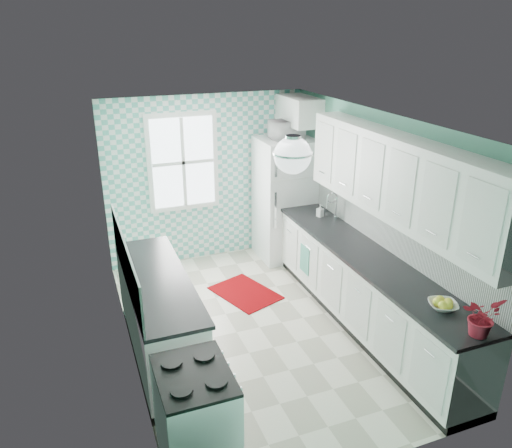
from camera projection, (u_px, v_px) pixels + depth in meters
name	position (u px, v px, depth m)	size (l,w,h in m)	color
floor	(260.00, 328.00, 6.04)	(3.00, 4.40, 0.02)	silver
ceiling	(260.00, 119.00, 5.10)	(3.00, 4.40, 0.02)	white
wall_back	(206.00, 179.00, 7.48)	(3.00, 0.02, 2.50)	#5CAC8F
wall_front	(370.00, 342.00, 3.66)	(3.00, 0.02, 2.50)	#5CAC8F
wall_left	(122.00, 253.00, 5.07)	(0.02, 4.40, 2.50)	#5CAC8F
wall_right	(375.00, 215.00, 6.07)	(0.02, 4.40, 2.50)	#5CAC8F
accent_wall	(207.00, 179.00, 7.46)	(3.00, 0.01, 2.50)	#57B5A7
window	(183.00, 162.00, 7.21)	(1.04, 0.05, 1.44)	white
backsplash_right	(393.00, 231.00, 5.74)	(0.02, 3.60, 0.51)	white
backsplash_left	(125.00, 261.00, 5.03)	(0.02, 2.15, 0.51)	white
upper_cabinets_right	(399.00, 179.00, 5.25)	(0.33, 3.20, 0.90)	white
upper_cabinet_fridge	(298.00, 110.00, 7.21)	(0.40, 0.74, 0.40)	white
ceiling_light	(293.00, 155.00, 4.48)	(0.34, 0.34, 0.35)	silver
base_cabinets_right	(366.00, 292.00, 5.92)	(0.60, 3.60, 0.90)	white
countertop_right	(368.00, 257.00, 5.74)	(0.63, 3.60, 0.04)	black
base_cabinets_left	(159.00, 318.00, 5.41)	(0.60, 2.15, 0.90)	white
countertop_left	(157.00, 280.00, 5.24)	(0.63, 2.15, 0.04)	black
fridge	(285.00, 199.00, 7.59)	(0.81, 0.80, 1.86)	white
stove	(196.00, 416.00, 4.04)	(0.58, 0.73, 0.88)	white
sink	(323.00, 222.00, 6.72)	(0.53, 0.44, 0.53)	silver
rug	(245.00, 293.00, 6.80)	(0.63, 0.91, 0.01)	maroon
dish_towel	(305.00, 259.00, 6.68)	(0.02, 0.25, 0.38)	#4FAC94
fruit_bowl	(443.00, 305.00, 4.66)	(0.26, 0.26, 0.07)	white
potted_plant	(481.00, 317.00, 4.22)	(0.32, 0.28, 0.36)	#B21008
soap_bottle	(320.00, 211.00, 6.86)	(0.08, 0.08, 0.17)	#93A2AB
microwave	(287.00, 129.00, 7.20)	(0.48, 0.32, 0.26)	silver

